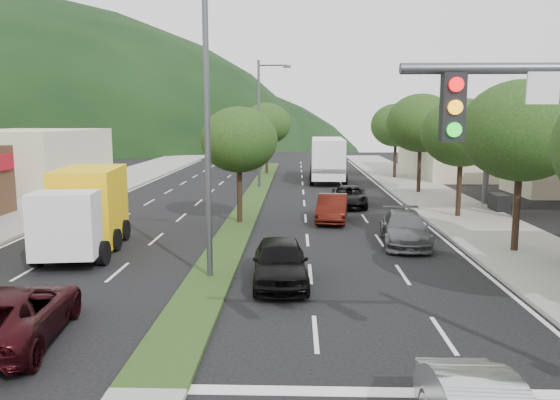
{
  "coord_description": "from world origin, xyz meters",
  "views": [
    {
      "loc": [
        2.99,
        -10.27,
        5.53
      ],
      "look_at": [
        2.31,
        12.07,
        2.18
      ],
      "focal_mm": 35.0,
      "sensor_mm": 36.0,
      "label": 1
    }
  ],
  "objects_px": {
    "tree_r_b": "(522,131)",
    "streetlight_near": "(213,117)",
    "tree_r_e": "(396,125)",
    "tree_med_far": "(267,124)",
    "tree_r_d": "(421,123)",
    "tree_r_c": "(462,133)",
    "box_truck": "(86,212)",
    "suv_maroon": "(13,314)",
    "car_queue_a": "(280,261)",
    "car_queue_d": "(349,196)",
    "streetlight_mid": "(261,118)",
    "car_queue_c": "(332,208)",
    "motorhome": "(328,158)",
    "tree_med_near": "(239,140)",
    "car_queue_b": "(405,228)"
  },
  "relations": [
    {
      "from": "tree_r_b",
      "to": "streetlight_near",
      "type": "distance_m",
      "value": 12.47
    },
    {
      "from": "tree_r_e",
      "to": "tree_med_far",
      "type": "xyz_separation_m",
      "value": [
        -12.0,
        4.0,
        0.11
      ]
    },
    {
      "from": "tree_r_b",
      "to": "tree_r_d",
      "type": "relative_size",
      "value": 0.97
    },
    {
      "from": "tree_r_c",
      "to": "box_truck",
      "type": "distance_m",
      "value": 19.79
    },
    {
      "from": "suv_maroon",
      "to": "tree_r_d",
      "type": "bearing_deg",
      "value": -127.25
    },
    {
      "from": "tree_r_c",
      "to": "car_queue_a",
      "type": "xyz_separation_m",
      "value": [
        -9.55,
        -12.45,
        -3.98
      ]
    },
    {
      "from": "car_queue_d",
      "to": "streetlight_mid",
      "type": "bearing_deg",
      "value": 127.42
    },
    {
      "from": "tree_r_b",
      "to": "tree_r_e",
      "type": "bearing_deg",
      "value": 90.0
    },
    {
      "from": "suv_maroon",
      "to": "car_queue_c",
      "type": "bearing_deg",
      "value": -125.69
    },
    {
      "from": "streetlight_mid",
      "to": "car_queue_a",
      "type": "height_order",
      "value": "streetlight_mid"
    },
    {
      "from": "streetlight_near",
      "to": "tree_r_c",
      "type": "bearing_deg",
      "value": 45.49
    },
    {
      "from": "tree_r_c",
      "to": "tree_r_d",
      "type": "height_order",
      "value": "tree_r_d"
    },
    {
      "from": "tree_r_b",
      "to": "motorhome",
      "type": "relative_size",
      "value": 0.7
    },
    {
      "from": "car_queue_d",
      "to": "tree_med_near",
      "type": "bearing_deg",
      "value": -133.42
    },
    {
      "from": "streetlight_mid",
      "to": "car_queue_b",
      "type": "height_order",
      "value": "streetlight_mid"
    },
    {
      "from": "tree_r_e",
      "to": "tree_med_near",
      "type": "xyz_separation_m",
      "value": [
        -12.0,
        -22.0,
        -0.46
      ]
    },
    {
      "from": "car_queue_d",
      "to": "car_queue_c",
      "type": "bearing_deg",
      "value": -101.93
    },
    {
      "from": "car_queue_d",
      "to": "motorhome",
      "type": "bearing_deg",
      "value": 95.93
    },
    {
      "from": "tree_med_far",
      "to": "suv_maroon",
      "type": "height_order",
      "value": "tree_med_far"
    },
    {
      "from": "car_queue_d",
      "to": "motorhome",
      "type": "distance_m",
      "value": 14.45
    },
    {
      "from": "tree_med_far",
      "to": "streetlight_mid",
      "type": "height_order",
      "value": "streetlight_mid"
    },
    {
      "from": "tree_med_near",
      "to": "streetlight_near",
      "type": "bearing_deg",
      "value": -88.82
    },
    {
      "from": "tree_r_c",
      "to": "motorhome",
      "type": "relative_size",
      "value": 0.65
    },
    {
      "from": "box_truck",
      "to": "car_queue_a",
      "type": "bearing_deg",
      "value": 144.02
    },
    {
      "from": "suv_maroon",
      "to": "box_truck",
      "type": "relative_size",
      "value": 0.72
    },
    {
      "from": "tree_r_d",
      "to": "tree_med_near",
      "type": "relative_size",
      "value": 1.19
    },
    {
      "from": "streetlight_near",
      "to": "box_truck",
      "type": "height_order",
      "value": "streetlight_near"
    },
    {
      "from": "tree_med_near",
      "to": "car_queue_d",
      "type": "relative_size",
      "value": 1.28
    },
    {
      "from": "tree_r_c",
      "to": "tree_r_e",
      "type": "bearing_deg",
      "value": 90.0
    },
    {
      "from": "tree_r_c",
      "to": "tree_r_e",
      "type": "height_order",
      "value": "tree_r_e"
    },
    {
      "from": "streetlight_near",
      "to": "car_queue_c",
      "type": "bearing_deg",
      "value": 66.57
    },
    {
      "from": "tree_r_d",
      "to": "suv_maroon",
      "type": "xyz_separation_m",
      "value": [
        -16.05,
        -27.5,
        -4.47
      ]
    },
    {
      "from": "tree_r_e",
      "to": "car_queue_c",
      "type": "xyz_separation_m",
      "value": [
        -7.08,
        -21.12,
        -4.17
      ]
    },
    {
      "from": "motorhome",
      "to": "tree_med_far",
      "type": "bearing_deg",
      "value": 136.85
    },
    {
      "from": "motorhome",
      "to": "streetlight_near",
      "type": "bearing_deg",
      "value": -98.42
    },
    {
      "from": "tree_med_near",
      "to": "suv_maroon",
      "type": "distance_m",
      "value": 16.45
    },
    {
      "from": "suv_maroon",
      "to": "car_queue_b",
      "type": "height_order",
      "value": "suv_maroon"
    },
    {
      "from": "tree_med_near",
      "to": "streetlight_near",
      "type": "xyz_separation_m",
      "value": [
        0.21,
        -10.0,
        1.16
      ]
    },
    {
      "from": "suv_maroon",
      "to": "streetlight_near",
      "type": "bearing_deg",
      "value": -134.72
    },
    {
      "from": "streetlight_near",
      "to": "car_queue_c",
      "type": "xyz_separation_m",
      "value": [
        4.71,
        10.88,
        -4.86
      ]
    },
    {
      "from": "car_queue_c",
      "to": "tree_r_d",
      "type": "bearing_deg",
      "value": 64.0
    },
    {
      "from": "streetlight_mid",
      "to": "car_queue_c",
      "type": "relative_size",
      "value": 2.27
    },
    {
      "from": "tree_r_b",
      "to": "tree_r_d",
      "type": "bearing_deg",
      "value": 90.0
    },
    {
      "from": "tree_r_e",
      "to": "car_queue_b",
      "type": "xyz_separation_m",
      "value": [
        -4.21,
        -26.46,
        -4.18
      ]
    },
    {
      "from": "car_queue_c",
      "to": "tree_r_b",
      "type": "bearing_deg",
      "value": -37.68
    },
    {
      "from": "suv_maroon",
      "to": "car_queue_b",
      "type": "relative_size",
      "value": 1.05
    },
    {
      "from": "tree_r_e",
      "to": "car_queue_a",
      "type": "bearing_deg",
      "value": -106.4
    },
    {
      "from": "motorhome",
      "to": "car_queue_b",
      "type": "bearing_deg",
      "value": -83.31
    },
    {
      "from": "suv_maroon",
      "to": "motorhome",
      "type": "bearing_deg",
      "value": -112.29
    },
    {
      "from": "tree_med_far",
      "to": "car_queue_b",
      "type": "relative_size",
      "value": 1.42
    }
  ]
}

